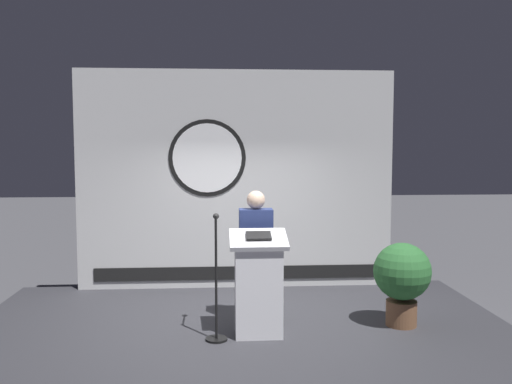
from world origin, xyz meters
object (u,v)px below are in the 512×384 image
Objects in this scene: potted_plant at (402,276)px; podium at (258,285)px; microphone_stand at (216,296)px; speaker_person at (256,255)px.

podium is at bearing -173.38° from potted_plant.
potted_plant is (1.71, 0.20, 0.03)m from podium.
microphone_stand is at bearing -168.16° from podium.
podium reaches higher than potted_plant.
podium is at bearing -90.44° from speaker_person.
speaker_person is at bearing 89.56° from podium.
speaker_person is at bearing 50.71° from microphone_stand.
microphone_stand is (-0.47, -0.58, -0.33)m from speaker_person.
potted_plant is (2.18, 0.30, 0.12)m from microphone_stand.
podium is at bearing 11.84° from microphone_stand.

